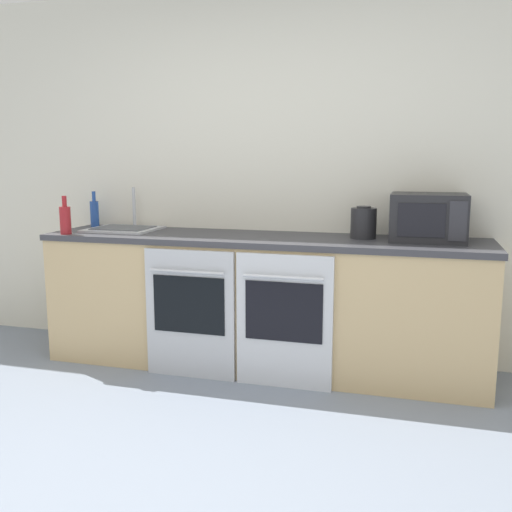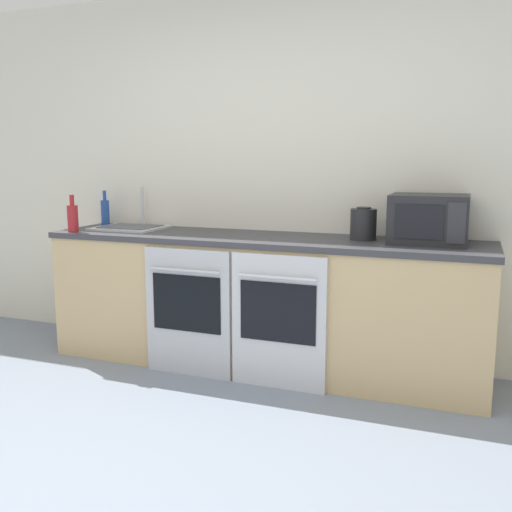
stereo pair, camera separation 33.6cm
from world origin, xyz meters
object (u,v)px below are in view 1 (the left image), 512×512
(bottle_red, at_px, (65,219))
(oven_right, at_px, (284,321))
(microwave, at_px, (428,217))
(sink, at_px, (124,228))
(bottle_blue, at_px, (95,213))
(oven_left, at_px, (190,313))
(kettle, at_px, (363,223))

(bottle_red, bearing_deg, oven_right, -2.93)
(oven_right, relative_size, microwave, 1.83)
(bottle_red, height_order, sink, sink)
(bottle_red, distance_m, bottle_blue, 0.45)
(oven_right, relative_size, sink, 1.74)
(sink, bearing_deg, microwave, 0.55)
(microwave, bearing_deg, oven_right, -153.42)
(sink, bearing_deg, oven_left, -30.55)
(oven_right, bearing_deg, bottle_blue, 161.86)
(oven_right, height_order, bottle_red, bottle_red)
(microwave, xyz_separation_m, bottle_red, (-2.39, -0.33, -0.05))
(bottle_blue, height_order, sink, sink)
(bottle_blue, bearing_deg, sink, -22.73)
(microwave, bearing_deg, sink, -179.45)
(oven_left, bearing_deg, bottle_blue, 151.85)
(microwave, distance_m, bottle_blue, 2.44)
(oven_right, height_order, sink, sink)
(microwave, height_order, sink, sink)
(sink, bearing_deg, oven_right, -16.98)
(oven_left, distance_m, bottle_blue, 1.26)
(bottle_blue, bearing_deg, bottle_red, -84.10)
(kettle, xyz_separation_m, sink, (-1.72, -0.03, -0.09))
(oven_left, distance_m, bottle_red, 1.11)
(bottle_red, xyz_separation_m, bottle_blue, (-0.05, 0.45, 0.00))
(microwave, xyz_separation_m, bottle_blue, (-2.44, 0.11, -0.04))
(oven_left, xyz_separation_m, bottle_red, (-0.94, 0.08, 0.58))
(microwave, bearing_deg, oven_left, -164.07)
(oven_left, relative_size, bottle_blue, 3.14)
(bottle_red, xyz_separation_m, kettle, (1.99, 0.34, -0.00))
(bottle_blue, relative_size, sink, 0.56)
(kettle, bearing_deg, oven_left, -158.24)
(oven_left, distance_m, microwave, 1.63)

